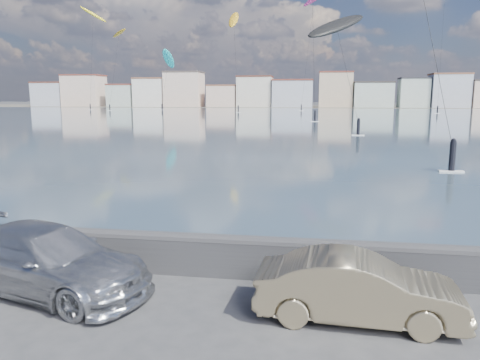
% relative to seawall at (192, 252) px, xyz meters
% --- Properties ---
extents(ground, '(700.00, 700.00, 0.00)m').
position_rel_seawall_xyz_m(ground, '(0.00, -2.70, -0.58)').
color(ground, '#333335').
rests_on(ground, ground).
extents(bay_water, '(500.00, 177.00, 0.00)m').
position_rel_seawall_xyz_m(bay_water, '(0.00, 88.80, -0.58)').
color(bay_water, '#2F4354').
rests_on(bay_water, ground).
extents(far_shore_strip, '(500.00, 60.00, 0.00)m').
position_rel_seawall_xyz_m(far_shore_strip, '(0.00, 197.30, -0.57)').
color(far_shore_strip, '#4C473D').
rests_on(far_shore_strip, ground).
extents(seawall, '(400.00, 0.36, 1.08)m').
position_rel_seawall_xyz_m(seawall, '(0.00, 0.00, 0.00)').
color(seawall, '#28282B').
rests_on(seawall, ground).
extents(far_buildings, '(240.79, 13.26, 14.60)m').
position_rel_seawall_xyz_m(far_buildings, '(1.31, 183.30, 5.44)').
color(far_buildings, '#B2B7C6').
rests_on(far_buildings, ground).
extents(car_silver, '(5.53, 3.40, 1.50)m').
position_rel_seawall_xyz_m(car_silver, '(-3.01, -1.51, 0.17)').
color(car_silver, '#B3B5BA').
rests_on(car_silver, ground).
extents(car_champagne, '(4.10, 1.60, 1.33)m').
position_rel_seawall_xyz_m(car_champagne, '(3.86, -1.84, 0.08)').
color(car_champagne, tan).
rests_on(car_champagne, ground).
extents(kitesurfer_0, '(3.17, 11.03, 20.28)m').
position_rel_seawall_xyz_m(kitesurfer_0, '(-45.34, 142.86, 15.94)').
color(kitesurfer_0, '#19BFBF').
rests_on(kitesurfer_0, ground).
extents(kitesurfer_2, '(5.88, 18.90, 29.93)m').
position_rel_seawall_xyz_m(kitesurfer_2, '(-21.23, 130.37, 25.71)').
color(kitesurfer_2, '#BF8C19').
rests_on(kitesurfer_2, ground).
extents(kitesurfer_3, '(8.69, 11.84, 15.54)m').
position_rel_seawall_xyz_m(kitesurfer_3, '(5.34, 50.99, 12.33)').
color(kitesurfer_3, black).
rests_on(kitesurfer_3, ground).
extents(kitesurfer_4, '(7.95, 11.44, 36.23)m').
position_rel_seawall_xyz_m(kitesurfer_4, '(1.82, 142.96, 32.76)').
color(kitesurfer_4, '#E5338C').
rests_on(kitesurfer_4, ground).
extents(kitesurfer_5, '(9.25, 14.47, 34.90)m').
position_rel_seawall_xyz_m(kitesurfer_5, '(-72.40, 145.72, 30.93)').
color(kitesurfer_5, yellow).
rests_on(kitesurfer_5, ground).
extents(kitesurfer_8, '(7.39, 17.10, 26.47)m').
position_rel_seawall_xyz_m(kitesurfer_8, '(-61.23, 140.50, 23.77)').
color(kitesurfer_8, '#BF8C19').
rests_on(kitesurfer_8, ground).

